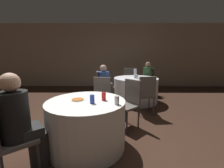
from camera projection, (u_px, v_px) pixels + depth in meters
ground_plane at (93, 141)px, 2.50m from camera, size 16.00×16.00×0.00m
wall_back at (106, 56)px, 6.77m from camera, size 16.00×0.06×2.80m
table_near at (87, 124)px, 2.31m from camera, size 1.19×1.19×0.74m
table_far at (136, 90)px, 4.61m from camera, size 1.33×1.33×0.74m
chair_near_north at (101, 95)px, 3.25m from camera, size 0.46×0.46×0.94m
chair_near_northeast at (130, 99)px, 2.95m from camera, size 0.57×0.57×0.94m
chair_near_southwest at (6, 134)px, 1.64m from camera, size 0.56×0.56×0.94m
chair_far_north at (129, 78)px, 5.63m from camera, size 0.43×0.43×0.94m
chair_far_northeast at (148, 79)px, 5.46m from camera, size 0.55×0.55×0.94m
chair_far_south at (146, 92)px, 3.51m from camera, size 0.43×0.43×0.94m
chair_far_west at (100, 84)px, 4.53m from camera, size 0.42×0.42×0.94m
person_black_shirt at (22, 124)px, 1.74m from camera, size 0.46×0.45×1.23m
person_green_jacket at (147, 79)px, 5.31m from camera, size 0.43×0.46×1.19m
person_blue_shirt at (106, 83)px, 4.53m from camera, size 0.51×0.35×1.14m
pizza_plate_near at (78, 100)px, 2.27m from camera, size 0.22×0.22×0.02m
soda_can_silver at (117, 100)px, 2.06m from camera, size 0.07×0.07×0.12m
soda_can_red at (104, 96)px, 2.25m from camera, size 0.07×0.07×0.12m
soda_can_blue at (92, 99)px, 2.11m from camera, size 0.07×0.07×0.12m
bottle_far at (135, 73)px, 4.51m from camera, size 0.09×0.09×0.27m
cup_far at (137, 76)px, 4.70m from camera, size 0.09×0.09×0.09m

